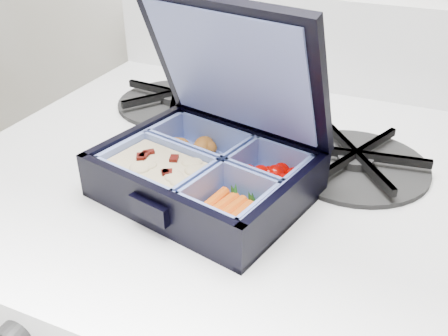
% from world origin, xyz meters
% --- Properties ---
extents(bento_box, '(0.25, 0.22, 0.05)m').
position_xyz_m(bento_box, '(-0.18, 1.57, 0.98)').
color(bento_box, black).
rests_on(bento_box, stove).
extents(burner_grate, '(0.21, 0.21, 0.03)m').
position_xyz_m(burner_grate, '(-0.04, 1.69, 0.97)').
color(burner_grate, black).
rests_on(burner_grate, stove).
extents(burner_grate_rear, '(0.20, 0.20, 0.02)m').
position_xyz_m(burner_grate_rear, '(-0.33, 1.77, 0.97)').
color(burner_grate_rear, black).
rests_on(burner_grate_rear, stove).
extents(fork, '(0.16, 0.13, 0.01)m').
position_xyz_m(fork, '(-0.15, 1.68, 0.96)').
color(fork, silver).
rests_on(fork, stove).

